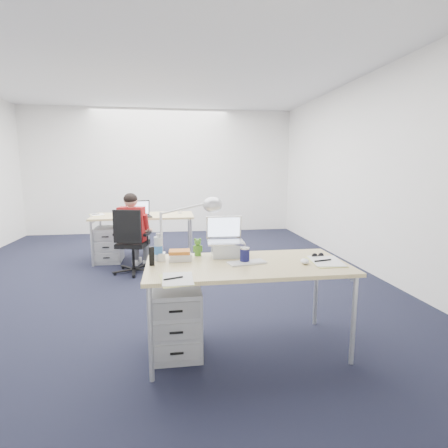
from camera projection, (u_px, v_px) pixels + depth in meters
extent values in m
plane|color=black|center=(157.00, 278.00, 4.77)|extent=(7.00, 7.00, 0.00)
cube|color=white|center=(162.00, 172.00, 7.97)|extent=(6.00, 0.02, 2.80)
cube|color=white|center=(101.00, 195.00, 1.13)|extent=(6.00, 0.02, 2.80)
cube|color=white|center=(368.00, 174.00, 4.98)|extent=(0.02, 7.00, 2.80)
cube|color=white|center=(150.00, 61.00, 4.32)|extent=(6.00, 7.00, 0.01)
cube|color=tan|center=(247.00, 265.00, 2.80)|extent=(1.60, 0.80, 0.03)
cylinder|color=#B7BABC|center=(151.00, 334.00, 2.41)|extent=(0.04, 0.04, 0.70)
cylinder|color=#B7BABC|center=(354.00, 321.00, 2.63)|extent=(0.04, 0.04, 0.70)
cylinder|color=#B7BABC|center=(155.00, 298.00, 3.09)|extent=(0.04, 0.04, 0.70)
cylinder|color=#B7BABC|center=(316.00, 289.00, 3.31)|extent=(0.04, 0.04, 0.70)
cube|color=tan|center=(143.00, 216.00, 5.67)|extent=(1.60, 0.80, 0.03)
cylinder|color=#B7BABC|center=(92.00, 244.00, 5.28)|extent=(0.04, 0.04, 0.70)
cylinder|color=#B7BABC|center=(191.00, 241.00, 5.50)|extent=(0.04, 0.04, 0.70)
cylinder|color=#B7BABC|center=(101.00, 235.00, 5.96)|extent=(0.04, 0.04, 0.70)
cylinder|color=#B7BABC|center=(189.00, 233.00, 6.18)|extent=(0.04, 0.04, 0.70)
cylinder|color=black|center=(133.00, 257.00, 4.99)|extent=(0.04, 0.04, 0.36)
cube|color=black|center=(133.00, 244.00, 4.96)|extent=(0.47, 0.47, 0.06)
cube|color=black|center=(127.00, 226.00, 4.72)|extent=(0.38, 0.13, 0.45)
cube|color=#A11717|center=(132.00, 224.00, 4.93)|extent=(0.39, 0.26, 0.49)
sphere|color=tan|center=(131.00, 200.00, 4.87)|extent=(0.19, 0.19, 0.19)
cube|color=#A9ACAE|center=(176.00, 319.00, 2.83)|extent=(0.40, 0.50, 0.55)
cube|color=#A9ACAE|center=(109.00, 244.00, 5.59)|extent=(0.40, 0.50, 0.55)
cube|color=white|center=(247.00, 263.00, 2.79)|extent=(0.32, 0.19, 0.02)
ellipsoid|color=white|center=(305.00, 261.00, 2.78)|extent=(0.09, 0.12, 0.04)
cylinder|color=#161746|center=(245.00, 255.00, 2.81)|extent=(0.09, 0.09, 0.13)
cylinder|color=silver|center=(158.00, 247.00, 2.86)|extent=(0.08, 0.08, 0.23)
cube|color=silver|center=(180.00, 255.00, 2.88)|extent=(0.21, 0.17, 0.08)
cube|color=black|center=(152.00, 256.00, 2.72)|extent=(0.04, 0.03, 0.15)
cube|color=#D8DC7F|center=(176.00, 280.00, 2.37)|extent=(0.22, 0.30, 0.01)
cube|color=#D8DC7F|center=(325.00, 262.00, 2.82)|extent=(0.26, 0.35, 0.01)
cylinder|color=white|center=(180.00, 211.00, 5.81)|extent=(0.08, 0.08, 0.09)
cube|color=white|center=(97.00, 215.00, 5.64)|extent=(0.28, 0.33, 0.01)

